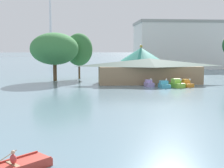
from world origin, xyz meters
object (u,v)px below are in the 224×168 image
at_px(green_roof_pavilion, 141,60).
at_px(pedal_boat_orange, 186,84).
at_px(background_building_block, 185,45).
at_px(rowboat_with_rower, 18,167).
at_px(shoreline_tree_mid, 79,50).
at_px(pedal_boat_lavender, 149,84).
at_px(pedal_boat_cyan, 164,85).
at_px(boathouse, 149,70).
at_px(shoreline_tree_tall_left, 54,49).
at_px(pedal_boat_lime, 177,84).

bearing_deg(green_roof_pavilion, pedal_boat_orange, -77.83).
xyz_separation_m(green_roof_pavilion, background_building_block, (23.35, 35.42, 4.29)).
distance_m(pedal_boat_orange, background_building_block, 59.57).
bearing_deg(rowboat_with_rower, shoreline_tree_mid, 45.16).
bearing_deg(pedal_boat_lavender, pedal_boat_cyan, 43.73).
relative_size(rowboat_with_rower, shoreline_tree_mid, 0.38).
relative_size(rowboat_with_rower, boathouse, 0.18).
relative_size(boathouse, green_roof_pavilion, 2.06).
xyz_separation_m(pedal_boat_orange, shoreline_tree_tall_left, (-24.65, 12.10, 6.32)).
bearing_deg(shoreline_tree_tall_left, pedal_boat_cyan, -32.81).
height_order(rowboat_with_rower, background_building_block, background_building_block).
height_order(pedal_boat_lavender, pedal_boat_orange, pedal_boat_lavender).
distance_m(pedal_boat_cyan, pedal_boat_lime, 2.33).
height_order(rowboat_with_rower, pedal_boat_cyan, pedal_boat_cyan).
bearing_deg(background_building_block, pedal_boat_cyan, -112.18).
relative_size(shoreline_tree_mid, background_building_block, 0.28).
relative_size(boathouse, shoreline_tree_tall_left, 2.09).
bearing_deg(pedal_boat_cyan, pedal_boat_lavender, -132.52).
height_order(boathouse, shoreline_tree_tall_left, shoreline_tree_tall_left).
bearing_deg(pedal_boat_cyan, shoreline_tree_tall_left, -125.70).
bearing_deg(boathouse, shoreline_tree_mid, 141.83).
bearing_deg(rowboat_with_rower, pedal_boat_cyan, 20.75).
xyz_separation_m(pedal_boat_lavender, background_building_block, (25.53, 55.02, 8.00)).
relative_size(pedal_boat_orange, green_roof_pavilion, 0.30).
relative_size(pedal_boat_orange, shoreline_tree_tall_left, 0.31).
height_order(pedal_boat_orange, shoreline_tree_tall_left, shoreline_tree_tall_left).
bearing_deg(pedal_boat_cyan, rowboat_with_rower, -29.60).
bearing_deg(pedal_boat_lime, pedal_boat_cyan, -106.39).
bearing_deg(green_roof_pavilion, shoreline_tree_tall_left, -157.47).
distance_m(pedal_boat_cyan, background_building_block, 62.01).
bearing_deg(shoreline_tree_mid, pedal_boat_lime, -45.20).
bearing_deg(pedal_boat_cyan, shoreline_tree_mid, -142.28).
xyz_separation_m(pedal_boat_lime, green_roof_pavilion, (-2.45, 21.42, 3.61)).
height_order(green_roof_pavilion, shoreline_tree_mid, shoreline_tree_mid).
relative_size(pedal_boat_cyan, shoreline_tree_mid, 0.26).
bearing_deg(green_roof_pavilion, background_building_block, 56.61).
bearing_deg(pedal_boat_lime, green_roof_pavilion, 167.87).
bearing_deg(pedal_boat_orange, boathouse, -150.20).
relative_size(pedal_boat_cyan, green_roof_pavilion, 0.26).
xyz_separation_m(green_roof_pavilion, shoreline_tree_tall_left, (-20.23, -8.39, 2.63)).
bearing_deg(pedal_boat_lime, rowboat_with_rower, -48.30).
distance_m(pedal_boat_lime, shoreline_tree_mid, 25.72).
distance_m(pedal_boat_orange, green_roof_pavilion, 21.29).
bearing_deg(pedal_boat_orange, pedal_boat_lavender, -111.70).
relative_size(pedal_boat_orange, background_building_block, 0.09).
height_order(pedal_boat_lime, pedal_boat_orange, pedal_boat_lime).
bearing_deg(shoreline_tree_tall_left, rowboat_with_rower, -86.44).
xyz_separation_m(shoreline_tree_tall_left, background_building_block, (43.58, 43.81, 1.66)).
bearing_deg(boathouse, pedal_boat_cyan, -79.61).
relative_size(boathouse, shoreline_tree_mid, 2.06).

